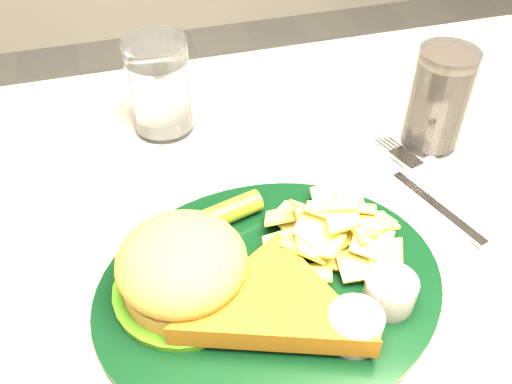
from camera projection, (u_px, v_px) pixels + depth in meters
dinner_plate at (271, 265)px, 0.55m from camera, size 0.38×0.32×0.08m
water_glass at (160, 86)px, 0.74m from camera, size 0.09×0.09×0.13m
cola_glass at (439, 99)px, 0.71m from camera, size 0.09×0.09×0.13m
fork_napkin at (433, 201)px, 0.66m from camera, size 0.19×0.21×0.01m
wrapped_straw at (244, 186)px, 0.69m from camera, size 0.17×0.16×0.01m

